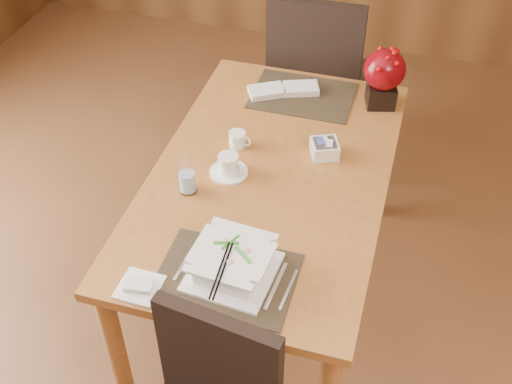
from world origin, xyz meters
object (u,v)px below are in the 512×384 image
(dining_table, at_px, (270,191))
(creamer_jug, at_px, (237,139))
(bread_plate, at_px, (139,287))
(coffee_cup, at_px, (229,166))
(sugar_caddy, at_px, (325,149))
(water_glass, at_px, (187,175))
(berry_decor, at_px, (384,75))
(soup_setting, at_px, (232,263))
(far_chair, at_px, (316,74))

(dining_table, distance_m, creamer_jug, 0.25)
(creamer_jug, height_order, bread_plate, creamer_jug)
(creamer_jug, bearing_deg, coffee_cup, -73.85)
(coffee_cup, height_order, sugar_caddy, coffee_cup)
(water_glass, relative_size, creamer_jug, 1.76)
(dining_table, xyz_separation_m, water_glass, (-0.27, -0.19, 0.18))
(coffee_cup, bearing_deg, sugar_caddy, 32.64)
(dining_table, relative_size, water_glass, 9.59)
(dining_table, bearing_deg, creamer_jug, 144.22)
(dining_table, distance_m, coffee_cup, 0.21)
(berry_decor, bearing_deg, soup_setting, -106.29)
(bread_plate, bearing_deg, creamer_jug, 84.14)
(coffee_cup, height_order, berry_decor, berry_decor)
(far_chair, bearing_deg, water_glass, 76.52)
(coffee_cup, bearing_deg, berry_decor, 51.87)
(creamer_jug, relative_size, far_chair, 0.08)
(dining_table, height_order, coffee_cup, coffee_cup)
(sugar_caddy, distance_m, berry_decor, 0.46)
(soup_setting, relative_size, bread_plate, 2.18)
(sugar_caddy, distance_m, bread_plate, 0.94)
(dining_table, bearing_deg, bread_plate, -110.96)
(dining_table, distance_m, berry_decor, 0.72)
(coffee_cup, height_order, bread_plate, coffee_cup)
(bread_plate, relative_size, far_chair, 0.13)
(bread_plate, distance_m, far_chair, 1.69)
(dining_table, xyz_separation_m, coffee_cup, (-0.16, -0.05, 0.13))
(dining_table, xyz_separation_m, soup_setting, (0.01, -0.53, 0.15))
(water_glass, xyz_separation_m, creamer_jug, (0.10, 0.31, -0.05))
(soup_setting, xyz_separation_m, berry_decor, (0.33, 1.12, 0.10))
(berry_decor, distance_m, far_chair, 0.64)
(creamer_jug, distance_m, far_chair, 0.91)
(soup_setting, height_order, water_glass, water_glass)
(water_glass, bearing_deg, sugar_caddy, 38.11)
(water_glass, relative_size, berry_decor, 0.59)
(berry_decor, distance_m, bread_plate, 1.40)
(water_glass, bearing_deg, creamer_jug, 72.89)
(soup_setting, height_order, bread_plate, soup_setting)
(creamer_jug, height_order, sugar_caddy, creamer_jug)
(soup_setting, height_order, berry_decor, berry_decor)
(soup_setting, distance_m, sugar_caddy, 0.72)
(soup_setting, xyz_separation_m, water_glass, (-0.29, 0.35, 0.02))
(water_glass, bearing_deg, berry_decor, 51.56)
(sugar_caddy, bearing_deg, soup_setting, -103.16)
(sugar_caddy, bearing_deg, coffee_cup, -147.36)
(coffee_cup, height_order, far_chair, far_chair)
(bread_plate, bearing_deg, coffee_cup, 80.76)
(coffee_cup, relative_size, creamer_jug, 1.69)
(sugar_caddy, xyz_separation_m, far_chair, (-0.20, 0.84, -0.19))
(sugar_caddy, height_order, bread_plate, sugar_caddy)
(bread_plate, xyz_separation_m, far_chair, (0.23, 1.67, -0.16))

